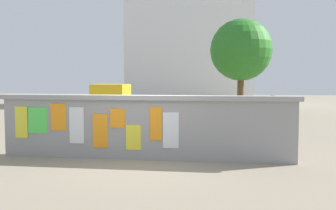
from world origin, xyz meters
name	(u,v)px	position (x,y,z in m)	size (l,w,h in m)	color
ground	(179,123)	(0.00, 8.00, 0.00)	(60.00, 60.00, 0.00)	gray
poster_wall	(144,126)	(-0.01, 0.00, 0.85)	(7.74, 0.42, 1.64)	gray
auto_rickshaw_truck	(137,110)	(-1.15, 4.26, 0.90)	(3.65, 1.61, 1.85)	black
motorcycle	(223,128)	(2.00, 2.74, 0.46)	(1.89, 0.63, 0.87)	black
bicycle_near	(145,137)	(-0.23, 1.20, 0.36)	(1.70, 0.44, 0.95)	black
bicycle_far	(238,122)	(2.58, 5.37, 0.36)	(1.69, 0.50, 0.95)	black
person_walking	(273,117)	(3.37, 1.41, 0.99)	(0.48, 0.48, 1.62)	#D83F72
tree_roadside	(241,50)	(2.98, 11.54, 3.58)	(3.34, 3.34, 5.27)	brown
building_background	(190,47)	(-0.62, 21.38, 4.56)	(10.25, 4.31, 9.07)	white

